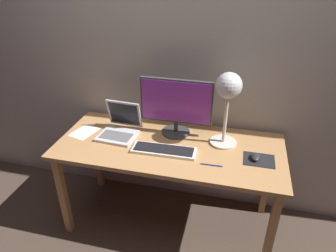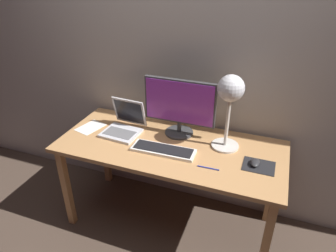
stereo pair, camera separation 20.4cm
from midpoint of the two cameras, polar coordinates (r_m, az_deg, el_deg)
name	(u,v)px [view 1 (the left image)]	position (r m, az deg, el deg)	size (l,w,h in m)	color
ground_plane	(169,220)	(2.65, -2.09, -17.17)	(4.80, 4.80, 0.00)	#47382D
back_wall	(182,52)	(2.30, 0.09, 13.63)	(4.80, 0.06, 2.60)	#A8A099
desk	(169,154)	(2.22, -2.39, -5.31)	(1.60, 0.70, 0.74)	tan
monitor	(176,105)	(2.21, -1.11, 3.90)	(0.53, 0.21, 0.43)	#38383A
keyboard_main	(164,150)	(2.10, -3.56, -4.59)	(0.44, 0.15, 0.03)	silver
laptop	(121,125)	(2.33, -11.31, 0.06)	(0.29, 0.30, 0.24)	silver
desk_lamp	(228,92)	(2.03, 8.32, 6.17)	(0.19, 0.19, 0.53)	beige
mousepad	(259,160)	(2.08, 13.91, -6.22)	(0.20, 0.16, 0.00)	black
mouse	(255,157)	(2.07, 13.27, -5.68)	(0.06, 0.10, 0.03)	#28282B
paper_sheet_near_mouse	(85,132)	(2.44, -17.60, -1.10)	(0.15, 0.21, 0.00)	white
pen	(211,165)	(1.98, 5.16, -7.34)	(0.01, 0.01, 0.14)	#2633A5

